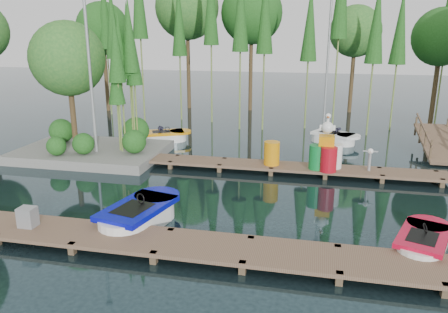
% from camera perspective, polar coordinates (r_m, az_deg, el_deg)
% --- Properties ---
extents(ground_plane, '(90.00, 90.00, 0.00)m').
position_cam_1_polar(ground_plane, '(15.32, -2.23, -4.35)').
color(ground_plane, '#1E3237').
extents(near_dock, '(18.00, 1.50, 0.50)m').
position_cam_1_polar(near_dock, '(11.29, -8.03, -11.04)').
color(near_dock, brown).
rests_on(near_dock, ground).
extents(far_dock, '(15.00, 1.20, 0.50)m').
position_cam_1_polar(far_dock, '(17.37, 3.01, -1.06)').
color(far_dock, brown).
rests_on(far_dock, ground).
extents(island, '(6.20, 4.20, 6.75)m').
position_cam_1_polar(island, '(19.95, -17.90, 9.12)').
color(island, slate).
rests_on(island, ground).
extents(tree_screen, '(34.42, 18.53, 10.31)m').
position_cam_1_polar(tree_screen, '(25.14, -0.82, 17.87)').
color(tree_screen, '#48361E').
rests_on(tree_screen, ground).
extents(lamp_island, '(0.30, 0.30, 7.25)m').
position_cam_1_polar(lamp_island, '(18.78, -17.23, 12.09)').
color(lamp_island, gray).
rests_on(lamp_island, ground).
extents(lamp_rear, '(0.30, 0.30, 7.25)m').
position_cam_1_polar(lamp_rear, '(24.91, 13.46, 13.20)').
color(lamp_rear, gray).
rests_on(lamp_rear, ground).
extents(ramp, '(1.50, 3.94, 1.49)m').
position_cam_1_polar(ramp, '(21.62, 26.31, 1.70)').
color(ramp, brown).
rests_on(ramp, ground).
extents(boat_blue, '(1.99, 3.22, 1.01)m').
position_cam_1_polar(boat_blue, '(12.75, -10.99, -7.60)').
color(boat_blue, white).
rests_on(boat_blue, ground).
extents(boat_red, '(1.85, 2.63, 0.81)m').
position_cam_1_polar(boat_red, '(12.21, 24.52, -10.27)').
color(boat_red, white).
rests_on(boat_red, ground).
extents(boat_yellow_far, '(2.63, 1.98, 1.20)m').
position_cam_1_polar(boat_yellow_far, '(22.10, -7.62, 2.65)').
color(boat_yellow_far, white).
rests_on(boat_yellow_far, ground).
extents(boat_white_far, '(2.71, 2.14, 1.17)m').
position_cam_1_polar(boat_white_far, '(22.22, 14.14, 2.39)').
color(boat_white_far, white).
rests_on(boat_white_far, ground).
extents(utility_cabinet, '(0.44, 0.37, 0.54)m').
position_cam_1_polar(utility_cabinet, '(12.88, -24.27, -7.21)').
color(utility_cabinet, gray).
rests_on(utility_cabinet, near_dock).
extents(yellow_barrel, '(0.61, 0.61, 0.91)m').
position_cam_1_polar(yellow_barrel, '(17.10, 6.25, 0.43)').
color(yellow_barrel, orange).
rests_on(yellow_barrel, far_dock).
extents(drum_cluster, '(1.24, 1.13, 2.13)m').
position_cam_1_polar(drum_cluster, '(16.83, 13.25, 0.43)').
color(drum_cluster, '#0D792F').
rests_on(drum_cluster, far_dock).
extents(seagull_post, '(0.54, 0.29, 0.86)m').
position_cam_1_polar(seagull_post, '(17.11, 18.54, 0.10)').
color(seagull_post, gray).
rests_on(seagull_post, far_dock).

